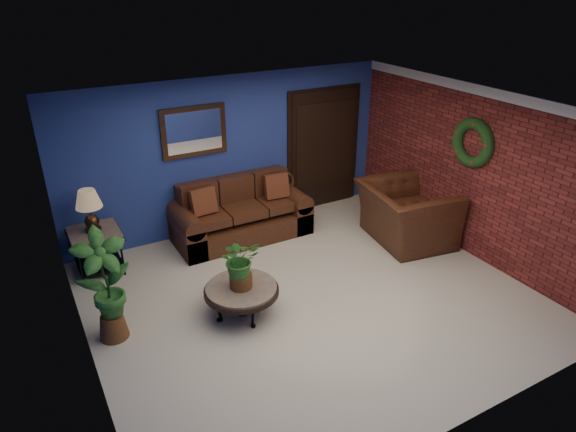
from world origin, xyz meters
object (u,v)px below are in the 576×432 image
table_lamp (89,206)px  armchair (406,214)px  coffee_table (241,291)px  sofa (240,217)px  side_chair (287,196)px  end_table (96,241)px

table_lamp → armchair: size_ratio=0.43×
coffee_table → table_lamp: table_lamp is taller
sofa → table_lamp: size_ratio=3.60×
sofa → coffee_table: size_ratio=2.30×
coffee_table → table_lamp: bearing=125.1°
coffee_table → side_chair: size_ratio=1.06×
end_table → armchair: bearing=-17.4°
sofa → end_table: size_ratio=3.06×
end_table → side_chair: 3.12m
side_chair → coffee_table: bearing=-130.5°
armchair → table_lamp: bearing=81.6°
end_table → table_lamp: bearing=0.0°
coffee_table → end_table: 2.37m
side_chair → armchair: (1.33, -1.46, -0.04)m
table_lamp → armchair: table_lamp is taller
end_table → side_chair: (3.12, 0.06, 0.00)m
coffee_table → end_table: (-1.36, 1.93, 0.15)m
armchair → coffee_table: bearing=108.9°
side_chair → armchair: 1.97m
sofa → armchair: sofa is taller
table_lamp → armchair: (4.45, -1.39, -0.57)m
end_table → table_lamp: 0.54m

